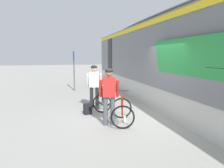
% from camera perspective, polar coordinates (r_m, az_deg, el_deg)
% --- Properties ---
extents(ground_plane, '(80.00, 80.00, 0.00)m').
position_cam_1_polar(ground_plane, '(6.95, 5.38, -9.83)').
color(ground_plane, '#A09E99').
extents(train_car, '(3.18, 19.78, 3.88)m').
position_cam_1_polar(train_car, '(8.86, 20.31, 6.52)').
color(train_car, slate).
rests_on(train_car, ground).
extents(cyclist_near_in_white, '(0.65, 0.40, 1.76)m').
position_cam_1_polar(cyclist_near_in_white, '(7.94, -5.10, 0.25)').
color(cyclist_near_in_white, '#232328').
rests_on(cyclist_near_in_white, ground).
extents(cyclist_far_in_red, '(0.65, 0.40, 1.76)m').
position_cam_1_polar(cyclist_far_in_red, '(6.06, -0.86, -2.20)').
color(cyclist_far_in_red, '#4C515B').
rests_on(cyclist_far_in_red, ground).
extents(bicycle_near_black, '(1.03, 1.25, 0.99)m').
position_cam_1_polar(bicycle_near_black, '(8.02, -2.40, -4.38)').
color(bicycle_near_black, black).
rests_on(bicycle_near_black, ground).
extents(bicycle_far_red, '(0.97, 1.22, 0.99)m').
position_cam_1_polar(bicycle_far_red, '(6.39, 2.87, -7.68)').
color(bicycle_far_red, black).
rests_on(bicycle_far_red, ground).
extents(backpack_on_platform, '(0.31, 0.23, 0.40)m').
position_cam_1_polar(backpack_on_platform, '(7.43, -6.98, -7.07)').
color(backpack_on_platform, black).
rests_on(backpack_on_platform, ground).
extents(water_bottle_near_the_bikes, '(0.08, 0.08, 0.22)m').
position_cam_1_polar(water_bottle_near_the_bikes, '(6.55, 3.61, -9.97)').
color(water_bottle_near_the_bikes, silver).
rests_on(water_bottle_near_the_bikes, ground).
extents(platform_sign_post, '(0.08, 0.70, 2.40)m').
position_cam_1_polar(platform_sign_post, '(12.33, -10.82, 5.62)').
color(platform_sign_post, '#595B60').
rests_on(platform_sign_post, ground).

